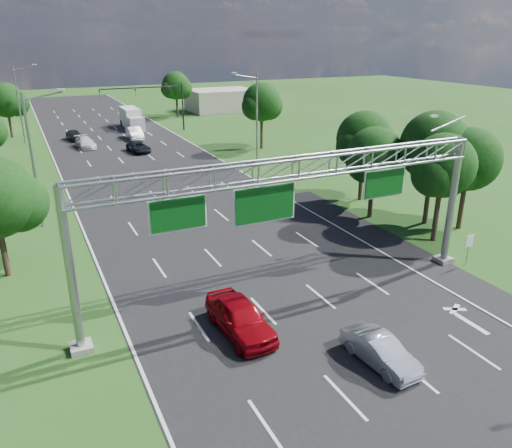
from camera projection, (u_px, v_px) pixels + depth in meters
ground at (187, 206)px, 42.89m from camera, size 220.00×220.00×0.00m
road at (187, 206)px, 42.89m from camera, size 18.00×180.00×0.02m
road_flare at (406, 254)px, 33.50m from camera, size 3.00×30.00×0.02m
sign_gantry at (297, 179)px, 25.39m from camera, size 23.50×1.00×9.56m
regulatory_sign at (469, 243)px, 31.30m from camera, size 0.60×0.08×2.10m
traffic_signal at (159, 97)px, 73.58m from camera, size 12.21×0.24×7.00m
streetlight_l_near at (35, 155)px, 36.36m from camera, size 2.97×0.22×10.16m
streetlight_l_far at (20, 101)px, 65.88m from camera, size 2.97×0.22×10.16m
streetlight_r_mid at (255, 116)px, 53.89m from camera, size 2.97×0.22×10.16m
tree_cluster_right at (414, 154)px, 37.84m from camera, size 9.91×14.60×8.68m
tree_verge_lc at (7, 102)px, 69.69m from camera, size 5.76×4.80×7.62m
tree_verge_rd at (262, 104)px, 62.57m from camera, size 5.76×4.80×8.28m
tree_verge_re at (176, 87)px, 87.22m from camera, size 5.76×4.80×7.84m
building_right at (221, 100)px, 95.70m from camera, size 12.00×9.00×4.00m
red_coupe at (240, 317)px, 24.37m from camera, size 2.24×5.13×1.72m
silver_sedan at (380, 351)px, 22.10m from camera, size 1.74×4.12×1.32m
car_queue_a at (85, 143)px, 64.54m from camera, size 2.41×4.92×1.38m
car_queue_b at (139, 147)px, 62.10m from camera, size 2.51×4.66×1.24m
car_queue_c at (74, 135)px, 69.11m from camera, size 2.21×4.39×1.43m
car_queue_d at (135, 133)px, 69.98m from camera, size 1.91×5.06×1.65m
box_truck at (132, 119)px, 77.97m from camera, size 2.46×8.02×3.04m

